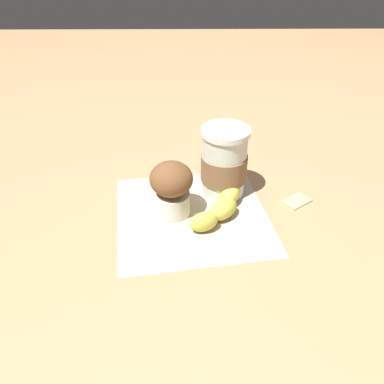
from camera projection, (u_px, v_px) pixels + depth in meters
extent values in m
plane|color=tan|center=(192.00, 214.00, 0.66)|extent=(3.00, 3.00, 0.00)
cube|color=beige|center=(192.00, 214.00, 0.66)|extent=(0.30, 0.30, 0.00)
cylinder|color=silver|center=(224.00, 164.00, 0.68)|extent=(0.08, 0.08, 0.12)
cylinder|color=white|center=(226.00, 132.00, 0.65)|extent=(0.09, 0.09, 0.01)
cylinder|color=#846042|center=(224.00, 167.00, 0.69)|extent=(0.09, 0.09, 0.05)
cylinder|color=white|center=(172.00, 203.00, 0.65)|extent=(0.06, 0.06, 0.04)
ellipsoid|color=brown|center=(171.00, 179.00, 0.62)|extent=(0.07, 0.07, 0.06)
ellipsoid|color=#D6CC4C|center=(204.00, 222.00, 0.61)|extent=(0.04, 0.06, 0.03)
ellipsoid|color=#D6CC4C|center=(223.00, 209.00, 0.64)|extent=(0.07, 0.07, 0.03)
ellipsoid|color=#D6CC4C|center=(230.00, 193.00, 0.68)|extent=(0.07, 0.05, 0.03)
ellipsoid|color=brown|center=(225.00, 179.00, 0.72)|extent=(0.05, 0.03, 0.03)
cube|color=#E0B27F|center=(297.00, 201.00, 0.69)|extent=(0.05, 0.06, 0.01)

